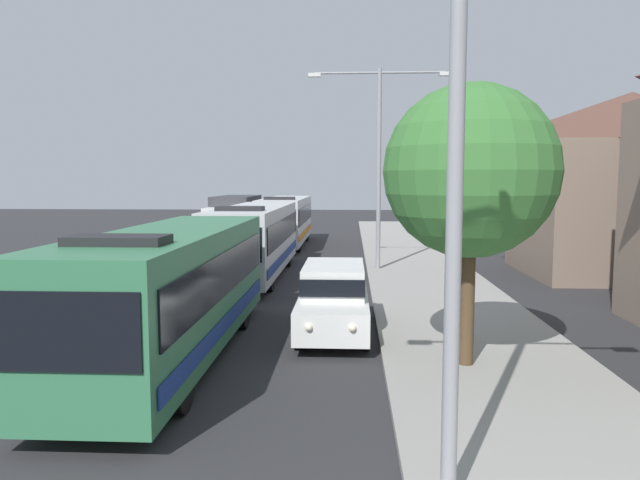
{
  "coord_description": "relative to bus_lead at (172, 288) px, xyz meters",
  "views": [
    {
      "loc": [
        2.86,
        -3.11,
        4.2
      ],
      "look_at": [
        1.79,
        17.23,
        2.13
      ],
      "focal_mm": 33.34,
      "sensor_mm": 36.0,
      "label": 1
    }
  ],
  "objects": [
    {
      "name": "bus_middle",
      "position": [
        0.0,
        24.12,
        0.0
      ],
      "size": [
        2.58,
        10.76,
        3.21
      ],
      "color": "silver",
      "rests_on": "ground_plane"
    },
    {
      "name": "streetlamp_mid",
      "position": [
        5.4,
        13.55,
        3.93
      ],
      "size": [
        6.35,
        0.28,
        8.98
      ],
      "color": "gray",
      "rests_on": "sidewalk"
    },
    {
      "name": "bus_second_in_line",
      "position": [
        0.0,
        11.9,
        0.0
      ],
      "size": [
        2.58,
        11.1,
        3.21
      ],
      "color": "silver",
      "rests_on": "ground_plane"
    },
    {
      "name": "roadside_tree",
      "position": [
        6.71,
        -0.53,
        2.68
      ],
      "size": [
        3.74,
        3.74,
        6.11
      ],
      "color": "#4C3823",
      "rests_on": "sidewalk"
    },
    {
      "name": "white_suv",
      "position": [
        3.7,
        2.53,
        -0.65
      ],
      "size": [
        1.86,
        5.09,
        1.9
      ],
      "color": "white",
      "rests_on": "ground_plane"
    },
    {
      "name": "house_distant_gabled",
      "position": [
        16.28,
        13.33,
        2.38
      ],
      "size": [
        9.04,
        7.53,
        7.98
      ],
      "color": "#7A6656",
      "rests_on": "ground_plane"
    },
    {
      "name": "streetlamp_near",
      "position": [
        5.4,
        -6.28,
        3.2
      ],
      "size": [
        5.58,
        0.28,
        7.71
      ],
      "color": "gray",
      "rests_on": "sidewalk"
    },
    {
      "name": "box_truck_oncoming",
      "position": [
        -3.3,
        24.18,
        0.02
      ],
      "size": [
        2.35,
        7.83,
        3.15
      ],
      "color": "white",
      "rests_on": "ground_plane"
    },
    {
      "name": "bus_lead",
      "position": [
        0.0,
        0.0,
        0.0
      ],
      "size": [
        2.58,
        10.52,
        3.21
      ],
      "color": "#33724C",
      "rests_on": "ground_plane"
    }
  ]
}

